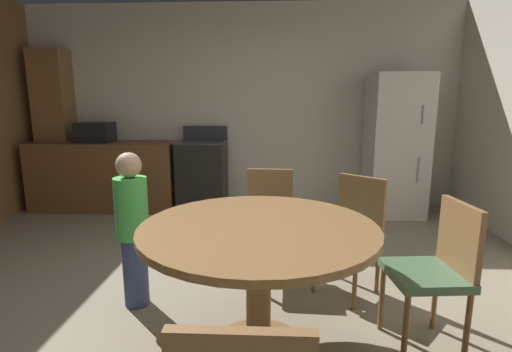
{
  "coord_description": "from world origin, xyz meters",
  "views": [
    {
      "loc": [
        0.47,
        -2.21,
        1.41
      ],
      "look_at": [
        0.32,
        0.84,
        0.82
      ],
      "focal_mm": 26.38,
      "sensor_mm": 36.0,
      "label": 1
    }
  ],
  "objects_px": {
    "microwave": "(95,132)",
    "person_child": "(133,226)",
    "chair_north": "(269,216)",
    "dining_table": "(259,251)",
    "refrigerator": "(395,146)",
    "chair_east": "(437,266)",
    "chair_northeast": "(353,227)",
    "oven_range": "(203,175)"
  },
  "relations": [
    {
      "from": "refrigerator",
      "to": "chair_east",
      "type": "relative_size",
      "value": 2.02
    },
    {
      "from": "chair_east",
      "to": "person_child",
      "type": "relative_size",
      "value": 0.8
    },
    {
      "from": "person_child",
      "to": "dining_table",
      "type": "bearing_deg",
      "value": -0.0
    },
    {
      "from": "microwave",
      "to": "chair_east",
      "type": "height_order",
      "value": "microwave"
    },
    {
      "from": "microwave",
      "to": "refrigerator",
      "type": "bearing_deg",
      "value": -0.74
    },
    {
      "from": "chair_east",
      "to": "chair_north",
      "type": "bearing_deg",
      "value": -48.91
    },
    {
      "from": "microwave",
      "to": "person_child",
      "type": "xyz_separation_m",
      "value": [
        1.39,
        -2.42,
        -0.45
      ]
    },
    {
      "from": "dining_table",
      "to": "chair_northeast",
      "type": "distance_m",
      "value": 1.02
    },
    {
      "from": "microwave",
      "to": "chair_east",
      "type": "xyz_separation_m",
      "value": [
        3.28,
        -2.79,
        -0.53
      ]
    },
    {
      "from": "refrigerator",
      "to": "dining_table",
      "type": "distance_m",
      "value": 3.27
    },
    {
      "from": "refrigerator",
      "to": "chair_east",
      "type": "bearing_deg",
      "value": -102.1
    },
    {
      "from": "refrigerator",
      "to": "dining_table",
      "type": "xyz_separation_m",
      "value": [
        -1.6,
        -2.84,
        -0.27
      ]
    },
    {
      "from": "chair_north",
      "to": "dining_table",
      "type": "bearing_deg",
      "value": -0.0
    },
    {
      "from": "chair_northeast",
      "to": "person_child",
      "type": "bearing_deg",
      "value": -37.83
    },
    {
      "from": "refrigerator",
      "to": "chair_east",
      "type": "distance_m",
      "value": 2.83
    },
    {
      "from": "microwave",
      "to": "chair_north",
      "type": "xyz_separation_m",
      "value": [
        2.31,
        -1.87,
        -0.53
      ]
    },
    {
      "from": "oven_range",
      "to": "microwave",
      "type": "height_order",
      "value": "microwave"
    },
    {
      "from": "chair_east",
      "to": "person_child",
      "type": "xyz_separation_m",
      "value": [
        -1.9,
        0.37,
        0.08
      ]
    },
    {
      "from": "person_child",
      "to": "microwave",
      "type": "bearing_deg",
      "value": 147.54
    },
    {
      "from": "oven_range",
      "to": "dining_table",
      "type": "height_order",
      "value": "oven_range"
    },
    {
      "from": "refrigerator",
      "to": "microwave",
      "type": "distance_m",
      "value": 3.88
    },
    {
      "from": "microwave",
      "to": "chair_northeast",
      "type": "xyz_separation_m",
      "value": [
        2.94,
        -2.12,
        -0.53
      ]
    },
    {
      "from": "refrigerator",
      "to": "microwave",
      "type": "relative_size",
      "value": 4.0
    },
    {
      "from": "chair_east",
      "to": "person_child",
      "type": "bearing_deg",
      "value": -16.42
    },
    {
      "from": "chair_north",
      "to": "chair_east",
      "type": "bearing_deg",
      "value": 48.91
    },
    {
      "from": "chair_northeast",
      "to": "chair_east",
      "type": "bearing_deg",
      "value": 68.35
    },
    {
      "from": "person_child",
      "to": "chair_north",
      "type": "bearing_deg",
      "value": 58.44
    },
    {
      "from": "chair_north",
      "to": "person_child",
      "type": "distance_m",
      "value": 1.08
    },
    {
      "from": "refrigerator",
      "to": "chair_east",
      "type": "xyz_separation_m",
      "value": [
        -0.59,
        -2.74,
        -0.38
      ]
    },
    {
      "from": "oven_range",
      "to": "chair_northeast",
      "type": "relative_size",
      "value": 1.26
    },
    {
      "from": "chair_north",
      "to": "person_child",
      "type": "bearing_deg",
      "value": -56.88
    },
    {
      "from": "microwave",
      "to": "dining_table",
      "type": "xyz_separation_m",
      "value": [
        2.27,
        -2.89,
        -0.42
      ]
    },
    {
      "from": "chair_north",
      "to": "microwave",
      "type": "bearing_deg",
      "value": -126.53
    },
    {
      "from": "oven_range",
      "to": "chair_northeast",
      "type": "xyz_separation_m",
      "value": [
        1.54,
        -2.13,
        0.03
      ]
    },
    {
      "from": "microwave",
      "to": "chair_north",
      "type": "distance_m",
      "value": 3.02
    },
    {
      "from": "refrigerator",
      "to": "dining_table",
      "type": "bearing_deg",
      "value": -119.43
    },
    {
      "from": "dining_table",
      "to": "chair_northeast",
      "type": "bearing_deg",
      "value": 48.7
    },
    {
      "from": "refrigerator",
      "to": "person_child",
      "type": "xyz_separation_m",
      "value": [
        -2.49,
        -2.37,
        -0.3
      ]
    },
    {
      "from": "chair_east",
      "to": "oven_range",
      "type": "bearing_deg",
      "value": -61.5
    },
    {
      "from": "refrigerator",
      "to": "chair_northeast",
      "type": "distance_m",
      "value": 2.3
    },
    {
      "from": "refrigerator",
      "to": "chair_east",
      "type": "height_order",
      "value": "refrigerator"
    },
    {
      "from": "refrigerator",
      "to": "chair_north",
      "type": "height_order",
      "value": "refrigerator"
    }
  ]
}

